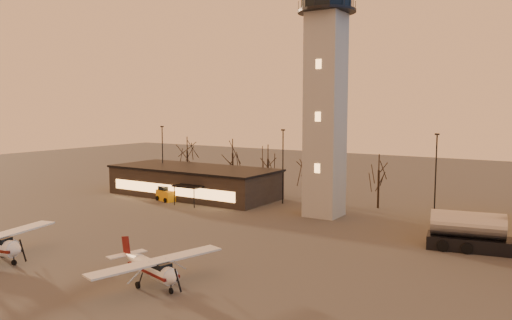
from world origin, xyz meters
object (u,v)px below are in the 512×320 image
Objects in this scene: control_tower at (326,80)px; terminal at (194,182)px; fuel_truck at (483,236)px; service_cart at (167,195)px; cessna_front at (155,273)px.

terminal is (-21.99, 1.98, -14.17)m from control_tower.
control_tower is 26.24m from terminal.
service_cart is at bearing 165.17° from fuel_truck.
fuel_truck is (18.87, 22.58, 0.41)m from cessna_front.
service_cart is (-22.52, 25.60, -0.24)m from cessna_front.
terminal is at bearing 140.62° from cessna_front.
control_tower is 32.43m from cessna_front.
terminal is 41.38m from fuel_truck.
cessna_front is at bearing -90.53° from control_tower.
cessna_front is 29.42m from fuel_truck.
cessna_front is at bearing -54.59° from terminal.
fuel_truck is at bearing -17.89° from control_tower.
service_cart is at bearing -99.07° from terminal.
terminal is at bearing 158.22° from fuel_truck.
fuel_truck is at bearing 65.32° from cessna_front.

